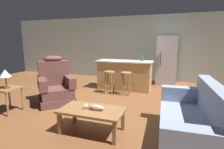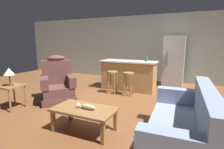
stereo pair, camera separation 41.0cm
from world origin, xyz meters
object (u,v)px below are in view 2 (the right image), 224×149
at_px(couch, 184,129).
at_px(kitchen_island, 129,75).
at_px(fish_figurine, 86,107).
at_px(end_table, 11,89).
at_px(bar_stool_right, 128,80).
at_px(bar_stool_left, 112,78).
at_px(coffee_table, 84,111).
at_px(bottle_tall_green, 146,59).
at_px(table_lamp, 9,72).
at_px(recliner_near_lamp, 58,85).
at_px(refrigerator, 174,61).

relative_size(couch, kitchen_island, 1.08).
bearing_deg(fish_figurine, end_table, 174.52).
height_order(end_table, bar_stool_right, bar_stool_right).
relative_size(fish_figurine, bar_stool_left, 0.50).
bearing_deg(kitchen_island, coffee_table, -85.89).
bearing_deg(bottle_tall_green, kitchen_island, -179.29).
xyz_separation_m(fish_figurine, bar_stool_right, (-0.05, 2.32, 0.01)).
bearing_deg(kitchen_island, end_table, -125.25).
bearing_deg(table_lamp, fish_figurine, -4.76).
relative_size(couch, end_table, 3.46).
relative_size(end_table, table_lamp, 1.37).
distance_m(end_table, table_lamp, 0.41).
xyz_separation_m(kitchen_island, bar_stool_right, (0.22, -0.63, -0.01)).
distance_m(recliner_near_lamp, end_table, 1.08).
relative_size(refrigerator, bottle_tall_green, 8.27).
relative_size(couch, refrigerator, 1.10).
bearing_deg(table_lamp, end_table, 133.82).
xyz_separation_m(bar_stool_right, refrigerator, (1.05, 1.83, 0.41)).
height_order(recliner_near_lamp, kitchen_island, recliner_near_lamp).
xyz_separation_m(kitchen_island, bar_stool_left, (-0.30, -0.63, -0.01)).
height_order(couch, bar_stool_right, couch).
bearing_deg(end_table, bar_stool_left, 52.26).
bearing_deg(bar_stool_right, coffee_table, -90.13).
relative_size(table_lamp, bar_stool_left, 0.60).
relative_size(coffee_table, bar_stool_right, 1.62).
bearing_deg(end_table, table_lamp, -46.18).
bearing_deg(recliner_near_lamp, end_table, -78.38).
bearing_deg(couch, bottle_tall_green, -68.73).
height_order(couch, bottle_tall_green, bottle_tall_green).
relative_size(table_lamp, kitchen_island, 0.23).
distance_m(table_lamp, bar_stool_right, 3.04).
bearing_deg(fish_figurine, kitchen_island, 95.15).
bearing_deg(end_table, bottle_tall_green, 47.71).
height_order(fish_figurine, kitchen_island, kitchen_island).
bearing_deg(table_lamp, refrigerator, 51.34).
height_order(fish_figurine, end_table, end_table).
distance_m(coffee_table, fish_figurine, 0.11).
height_order(recliner_near_lamp, end_table, recliner_near_lamp).
bearing_deg(kitchen_island, refrigerator, 43.41).
height_order(table_lamp, kitchen_island, table_lamp).
height_order(refrigerator, bottle_tall_green, refrigerator).
height_order(recliner_near_lamp, refrigerator, refrigerator).
bearing_deg(couch, refrigerator, -84.81).
bearing_deg(refrigerator, couch, -82.17).
bearing_deg(bar_stool_right, end_table, -135.57).
bearing_deg(refrigerator, coffee_table, -104.34).
bearing_deg(recliner_near_lamp, bar_stool_left, 94.26).
bearing_deg(table_lamp, bar_stool_left, 53.14).
bearing_deg(table_lamp, recliner_near_lamp, 58.77).
height_order(couch, bar_stool_left, couch).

